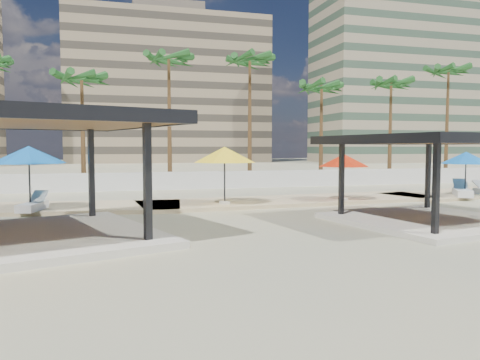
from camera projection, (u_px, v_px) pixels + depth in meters
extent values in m
plane|color=tan|center=(316.00, 225.00, 17.17)|extent=(200.00, 200.00, 0.00)
cube|color=#C6B284|center=(2.00, 209.00, 21.16)|extent=(16.40, 6.19, 0.24)
cube|color=#C6B284|center=(294.00, 201.00, 24.43)|extent=(16.24, 5.11, 0.24)
cube|color=silver|center=(218.00, 180.00, 32.50)|extent=(56.00, 0.30, 1.20)
cube|color=#847259|center=(168.00, 91.00, 92.22)|extent=(38.00, 16.00, 28.00)
cube|color=#595147|center=(167.00, 12.00, 91.16)|extent=(13.30, 9.60, 2.40)
cube|color=gray|center=(398.00, 76.00, 92.26)|extent=(32.00, 15.00, 34.00)
cube|color=beige|center=(430.00, 221.00, 17.65)|extent=(7.16, 7.16, 0.19)
cube|color=black|center=(436.00, 188.00, 14.42)|extent=(0.20, 0.20, 2.83)
cube|color=black|center=(341.00, 179.00, 18.67)|extent=(0.20, 0.20, 2.83)
cube|color=black|center=(428.00, 176.00, 20.67)|extent=(0.20, 0.20, 2.83)
cube|color=brown|center=(432.00, 140.00, 17.43)|extent=(7.37, 7.37, 0.26)
cube|color=black|center=(374.00, 141.00, 20.33)|extent=(6.43, 1.19, 0.32)
cube|color=black|center=(365.00, 139.00, 16.08)|extent=(1.19, 6.43, 0.32)
cube|color=beige|center=(27.00, 238.00, 14.22)|extent=(9.22, 9.22, 0.22)
cube|color=black|center=(148.00, 182.00, 13.32)|extent=(0.25, 0.25, 3.32)
cube|color=black|center=(91.00, 173.00, 17.93)|extent=(0.25, 0.25, 3.32)
cube|color=brown|center=(23.00, 119.00, 13.97)|extent=(9.50, 9.50, 0.31)
cube|color=black|center=(51.00, 111.00, 10.84)|extent=(7.31, 2.50, 0.38)
cube|color=black|center=(6.00, 124.00, 17.10)|extent=(7.31, 2.50, 0.38)
cube|color=black|center=(143.00, 123.00, 16.05)|extent=(2.50, 7.31, 0.38)
cylinder|color=beige|center=(225.00, 203.00, 22.18)|extent=(0.53, 0.53, 0.13)
cylinder|color=#262628|center=(225.00, 177.00, 22.10)|extent=(0.07, 0.07, 2.52)
cone|color=yellow|center=(225.00, 155.00, 22.02)|extent=(3.52, 3.52, 0.74)
cylinder|color=beige|center=(343.00, 199.00, 23.85)|extent=(0.46, 0.46, 0.11)
cylinder|color=#262628|center=(344.00, 179.00, 23.78)|extent=(0.06, 0.06, 2.19)
cone|color=#BB250A|center=(344.00, 160.00, 23.71)|extent=(2.94, 2.94, 0.64)
cylinder|color=beige|center=(465.00, 195.00, 26.04)|extent=(0.47, 0.47, 0.11)
cylinder|color=#262628|center=(465.00, 175.00, 25.97)|extent=(0.07, 0.07, 2.27)
cone|color=#1060B6|center=(466.00, 158.00, 25.90)|extent=(3.27, 3.27, 0.66)
cylinder|color=beige|center=(30.00, 208.00, 20.12)|extent=(0.53, 0.53, 0.13)
cylinder|color=#262628|center=(30.00, 180.00, 20.03)|extent=(0.07, 0.07, 2.55)
cone|color=#1060B6|center=(29.00, 155.00, 19.95)|extent=(3.66, 3.66, 0.74)
cube|color=white|center=(32.00, 207.00, 19.91)|extent=(1.12, 2.03, 0.27)
cube|color=white|center=(32.00, 203.00, 19.90)|extent=(1.12, 2.03, 0.06)
cube|color=white|center=(39.00, 196.00, 20.64)|extent=(0.78, 0.80, 0.49)
cube|color=white|center=(462.00, 193.00, 25.79)|extent=(1.85, 2.29, 0.31)
cube|color=white|center=(463.00, 190.00, 25.78)|extent=(1.85, 2.29, 0.07)
cube|color=white|center=(460.00, 184.00, 26.59)|extent=(1.03, 1.04, 0.56)
cube|color=white|center=(480.00, 185.00, 26.98)|extent=(0.71, 0.73, 0.49)
cone|color=brown|center=(83.00, 133.00, 31.88)|extent=(0.36, 0.36, 7.73)
ellipsoid|color=#1C4F1D|center=(82.00, 79.00, 31.63)|extent=(3.00, 3.00, 1.80)
cone|color=brown|center=(169.00, 122.00, 34.20)|extent=(0.36, 0.36, 9.45)
ellipsoid|color=#1C4F1D|center=(169.00, 60.00, 33.88)|extent=(3.00, 3.00, 1.80)
cone|color=brown|center=(250.00, 122.00, 35.32)|extent=(0.36, 0.36, 9.54)
ellipsoid|color=#1C4F1D|center=(250.00, 61.00, 35.00)|extent=(3.00, 3.00, 1.80)
cone|color=brown|center=(321.00, 134.00, 37.18)|extent=(0.36, 0.36, 7.78)
ellipsoid|color=#1C4F1D|center=(322.00, 88.00, 36.93)|extent=(3.00, 3.00, 1.80)
cone|color=brown|center=(390.00, 132.00, 38.39)|extent=(0.36, 0.36, 8.22)
ellipsoid|color=#1C4F1D|center=(391.00, 85.00, 38.12)|extent=(3.00, 3.00, 1.80)
cone|color=brown|center=(447.00, 125.00, 40.52)|extent=(0.36, 0.36, 9.64)
ellipsoid|color=#1C4F1D|center=(449.00, 71.00, 40.20)|extent=(3.00, 3.00, 1.80)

